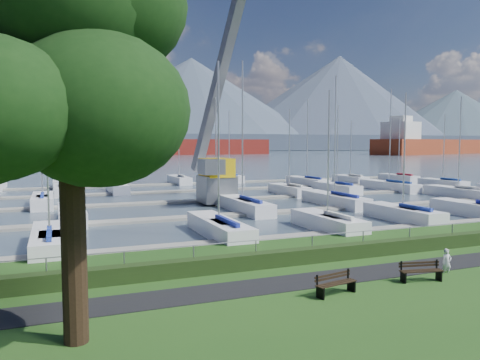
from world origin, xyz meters
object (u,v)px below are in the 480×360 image
person (447,259)px  tree (56,57)px  crane (217,147)px  bench_left (335,284)px  bench_right (421,271)px

person → tree: size_ratio=0.10×
person → crane: 29.34m
bench_left → crane: crane is taller
bench_left → crane: size_ratio=0.08×
crane → bench_left: bearing=-102.1°
bench_left → tree: (-9.58, -1.07, 7.58)m
bench_right → person: person is taller
tree → person: bearing=6.4°
bench_left → bench_right: 4.23m
person → crane: crane is taller
bench_left → bench_right: size_ratio=1.00×
bench_left → crane: bearing=68.4°
tree → crane: crane is taller
bench_left → person: 6.26m
bench_right → crane: (1.26, 29.52, 4.91)m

